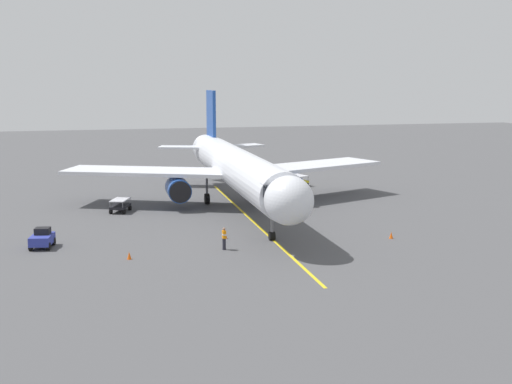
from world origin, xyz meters
The scene contains 10 objects.
ground_plane centered at (0.00, 0.00, 0.00)m, with size 220.00×220.00×0.00m, color #4C4C4F.
apron_lead_in_line centered at (0.45, 8.29, 0.01)m, with size 0.24×40.00×0.01m, color yellow.
airplane centered at (0.45, 2.01, 4.00)m, with size 34.80×40.26×11.50m.
ground_crew_marshaller centered at (5.01, 17.69, 0.89)m, with size 0.27×0.41×1.71m.
baggage_cart_near_nose centered at (-9.94, -9.83, 0.66)m, with size 2.18×2.90×1.27m.
baggage_cart_portside centered at (11.92, 1.24, 0.66)m, with size 2.27×2.92×1.27m.
tug_starboard_side centered at (18.36, 13.59, 0.70)m, with size 1.92×2.53×1.50m.
safety_cone_nose_left centered at (-8.81, 17.65, 0.28)m, with size 0.32×0.32×0.55m, color #F2590F.
safety_cone_nose_right centered at (4.21, 14.24, 0.28)m, with size 0.32×0.32×0.55m, color #F2590F.
safety_cone_wing_port centered at (12.13, 18.58, 0.28)m, with size 0.32×0.32×0.55m, color #F2590F.
Camera 1 is at (14.45, 63.74, 12.56)m, focal length 44.92 mm.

